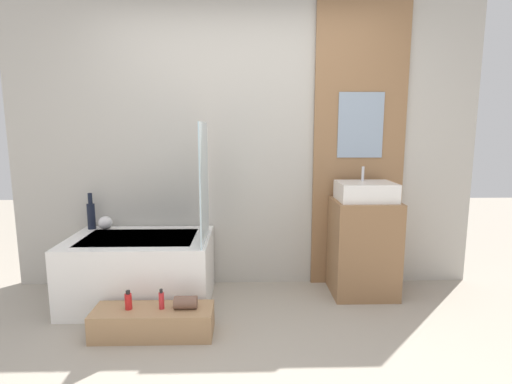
{
  "coord_description": "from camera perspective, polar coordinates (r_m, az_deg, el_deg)",
  "views": [
    {
      "loc": [
        0.01,
        -2.06,
        1.46
      ],
      "look_at": [
        0.08,
        0.69,
        1.01
      ],
      "focal_mm": 28.0,
      "sensor_mm": 36.0,
      "label": 1
    }
  ],
  "objects": [
    {
      "name": "towel_roll",
      "position": [
        2.94,
        -10.03,
        -15.26
      ],
      "size": [
        0.16,
        0.09,
        0.09
      ],
      "primitive_type": "cylinder",
      "rotation": [
        0.0,
        1.57,
        0.0
      ],
      "color": "brown",
      "rests_on": "wooden_step_bench"
    },
    {
      "name": "vase_tall_dark",
      "position": [
        3.84,
        -22.49,
        -2.97
      ],
      "size": [
        0.07,
        0.07,
        0.32
      ],
      "color": "black",
      "rests_on": "bathtub"
    },
    {
      "name": "wall_wood_accent",
      "position": [
        3.73,
        14.52,
        6.68
      ],
      "size": [
        0.82,
        0.04,
        2.6
      ],
      "color": "#8E6642",
      "rests_on": "ground_plane"
    },
    {
      "name": "wooden_step_bench",
      "position": [
        3.05,
        -14.45,
        -17.52
      ],
      "size": [
        0.84,
        0.29,
        0.2
      ],
      "primitive_type": "cube",
      "color": "#A87F56",
      "rests_on": "ground_plane"
    },
    {
      "name": "bathtub",
      "position": [
        3.52,
        -16.14,
        -10.59
      ],
      "size": [
        1.16,
        0.76,
        0.56
      ],
      "color": "white",
      "rests_on": "ground_plane"
    },
    {
      "name": "bottle_soap_primary",
      "position": [
        3.02,
        -17.78,
        -14.59
      ],
      "size": [
        0.05,
        0.05,
        0.14
      ],
      "color": "red",
      "rests_on": "wooden_step_bench"
    },
    {
      "name": "sink",
      "position": [
        3.53,
        15.39,
        0.09
      ],
      "size": [
        0.47,
        0.37,
        0.28
      ],
      "color": "white",
      "rests_on": "vanity_cabinet"
    },
    {
      "name": "vase_round_light",
      "position": [
        3.79,
        -20.71,
        -4.14
      ],
      "size": [
        0.12,
        0.12,
        0.12
      ],
      "primitive_type": "sphere",
      "color": "white",
      "rests_on": "bathtub"
    },
    {
      "name": "glass_shower_screen",
      "position": [
        3.18,
        -7.43,
        1.42
      ],
      "size": [
        0.01,
        0.58,
        0.94
      ],
      "primitive_type": "cube",
      "color": "silver",
      "rests_on": "bathtub"
    },
    {
      "name": "wall_tiled_back",
      "position": [
        3.64,
        -1.63,
        6.8
      ],
      "size": [
        4.2,
        0.06,
        2.6
      ],
      "primitive_type": "cube",
      "color": "#B7B2A8",
      "rests_on": "ground_plane"
    },
    {
      "name": "vanity_cabinet",
      "position": [
        3.63,
        15.06,
        -7.66
      ],
      "size": [
        0.54,
        0.47,
        0.84
      ],
      "primitive_type": "cube",
      "color": "#8E6642",
      "rests_on": "ground_plane"
    },
    {
      "name": "bottle_soap_secondary",
      "position": [
        2.96,
        -13.35,
        -14.78
      ],
      "size": [
        0.04,
        0.04,
        0.14
      ],
      "color": "red",
      "rests_on": "wooden_step_bench"
    }
  ]
}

